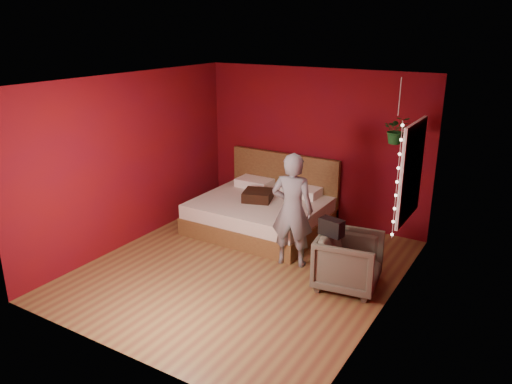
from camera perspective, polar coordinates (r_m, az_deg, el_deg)
name	(u,v)px	position (r m, az deg, el deg)	size (l,w,h in m)	color
floor	(243,269)	(7.09, -1.54, -8.75)	(4.50, 4.50, 0.00)	brown
room_walls	(242,153)	(6.49, -1.66, 4.51)	(4.04, 4.54, 2.62)	#670A0B
window	(411,171)	(6.59, 17.31, 2.26)	(0.05, 0.97, 1.27)	white
fairy_lights	(397,182)	(6.11, 15.82, 1.12)	(0.04, 0.04, 1.45)	silver
bed	(263,211)	(8.32, 0.80, -2.23)	(2.06, 1.75, 1.13)	brown
person	(292,210)	(6.92, 4.16, -2.08)	(0.60, 0.39, 1.63)	slate
armchair	(349,261)	(6.60, 10.54, -7.78)	(0.78, 0.80, 0.73)	#555443
handbag	(332,227)	(6.37, 8.64, -4.00)	(0.31, 0.15, 0.22)	black
throw_pillow	(258,196)	(8.17, 0.21, -0.40)	(0.45, 0.45, 0.16)	#321A10
hanging_plant	(397,130)	(7.12, 15.78, 6.86)	(0.44, 0.42, 0.90)	silver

